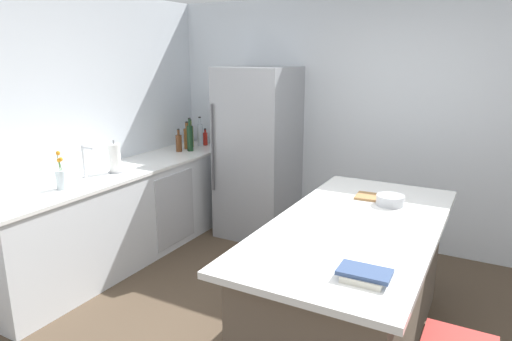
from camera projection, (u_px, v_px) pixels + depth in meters
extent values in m
cube|color=silver|center=(379.00, 124.00, 4.74)|extent=(6.00, 0.10, 2.60)
cube|color=silver|center=(36.00, 138.00, 3.97)|extent=(0.10, 6.00, 2.60)
cube|color=silver|center=(127.00, 215.00, 4.54)|extent=(0.65, 2.95, 0.89)
cube|color=white|center=(123.00, 170.00, 4.42)|extent=(0.68, 2.98, 0.03)
cube|color=#B2B5BA|center=(175.00, 209.00, 4.70)|extent=(0.01, 0.60, 0.75)
cube|color=brown|center=(352.00, 289.00, 3.10)|extent=(0.87, 1.93, 0.90)
cube|color=white|center=(356.00, 226.00, 2.98)|extent=(1.03, 2.13, 0.04)
cube|color=#93969B|center=(258.00, 153.00, 5.04)|extent=(0.77, 0.75, 1.88)
cylinder|color=#4C4C51|center=(213.00, 148.00, 4.84)|extent=(0.02, 0.02, 0.94)
cylinder|color=silver|center=(85.00, 177.00, 4.10)|extent=(0.05, 0.05, 0.02)
cylinder|color=silver|center=(84.00, 160.00, 4.06)|extent=(0.02, 0.02, 0.28)
cylinder|color=silver|center=(87.00, 148.00, 4.00)|extent=(0.14, 0.02, 0.02)
cylinder|color=silver|center=(62.00, 180.00, 3.74)|extent=(0.09, 0.09, 0.16)
cylinder|color=#4C7F3D|center=(60.00, 167.00, 3.72)|extent=(0.01, 0.03, 0.24)
sphere|color=orange|center=(58.00, 153.00, 3.69)|extent=(0.04, 0.04, 0.04)
cylinder|color=#4C7F3D|center=(60.00, 171.00, 3.71)|extent=(0.01, 0.01, 0.18)
sphere|color=orange|center=(59.00, 160.00, 3.69)|extent=(0.04, 0.04, 0.04)
cylinder|color=#4C7F3D|center=(62.00, 171.00, 3.71)|extent=(0.01, 0.04, 0.19)
sphere|color=orange|center=(61.00, 159.00, 3.69)|extent=(0.04, 0.04, 0.04)
cylinder|color=gray|center=(116.00, 172.00, 4.28)|extent=(0.14, 0.14, 0.01)
cylinder|color=white|center=(115.00, 158.00, 4.25)|extent=(0.11, 0.11, 0.26)
cylinder|color=gray|center=(113.00, 142.00, 4.21)|extent=(0.02, 0.02, 0.04)
cylinder|color=red|center=(205.00, 139.00, 5.55)|extent=(0.05, 0.05, 0.15)
cylinder|color=red|center=(205.00, 131.00, 5.52)|extent=(0.03, 0.03, 0.04)
cylinder|color=black|center=(205.00, 129.00, 5.51)|extent=(0.03, 0.03, 0.01)
cylinder|color=silver|center=(200.00, 135.00, 5.47)|extent=(0.07, 0.07, 0.26)
cylinder|color=silver|center=(200.00, 121.00, 5.43)|extent=(0.03, 0.03, 0.08)
cylinder|color=black|center=(200.00, 117.00, 5.42)|extent=(0.03, 0.03, 0.01)
cylinder|color=olive|center=(191.00, 136.00, 5.42)|extent=(0.06, 0.06, 0.25)
cylinder|color=olive|center=(190.00, 123.00, 5.38)|extent=(0.03, 0.03, 0.07)
cylinder|color=black|center=(190.00, 120.00, 5.37)|extent=(0.03, 0.03, 0.01)
cylinder|color=brown|center=(187.00, 139.00, 5.32)|extent=(0.08, 0.08, 0.24)
cylinder|color=brown|center=(187.00, 126.00, 5.28)|extent=(0.04, 0.04, 0.07)
cylinder|color=black|center=(187.00, 122.00, 5.27)|extent=(0.04, 0.04, 0.01)
cylinder|color=#19381E|center=(190.00, 138.00, 5.19)|extent=(0.07, 0.07, 0.29)
cylinder|color=#19381E|center=(189.00, 122.00, 5.14)|extent=(0.03, 0.03, 0.08)
cylinder|color=black|center=(189.00, 119.00, 5.13)|extent=(0.03, 0.03, 0.01)
cylinder|color=#5B3319|center=(179.00, 143.00, 5.17)|extent=(0.07, 0.07, 0.19)
cylinder|color=#5B3319|center=(178.00, 133.00, 5.14)|extent=(0.03, 0.03, 0.06)
cylinder|color=black|center=(178.00, 129.00, 5.13)|extent=(0.03, 0.03, 0.01)
cube|color=silver|center=(364.00, 277.00, 2.23)|extent=(0.20, 0.18, 0.03)
cube|color=#334770|center=(365.00, 272.00, 2.22)|extent=(0.26, 0.16, 0.02)
cylinder|color=#B2B5BA|center=(390.00, 200.00, 3.32)|extent=(0.20, 0.20, 0.07)
cube|color=#9E7042|center=(376.00, 198.00, 3.47)|extent=(0.32, 0.21, 0.02)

